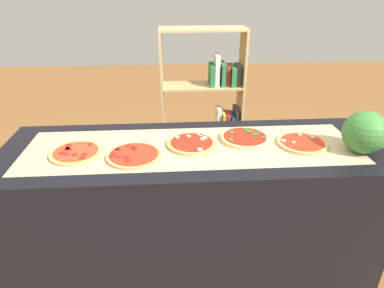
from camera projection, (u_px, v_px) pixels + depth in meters
ground_plane at (192, 266)px, 2.32m from camera, size 12.00×12.00×0.00m
counter at (192, 212)px, 2.12m from camera, size 2.17×0.74×0.92m
parchment_paper at (192, 147)px, 1.91m from camera, size 1.88×0.52×0.00m
pizza_pepperoni_0 at (76, 153)px, 1.83m from camera, size 0.29×0.29×0.02m
pizza_pepperoni_1 at (134, 155)px, 1.80m from camera, size 0.30×0.30×0.02m
pizza_mushroom_2 at (192, 143)px, 1.93m from camera, size 0.29×0.29×0.03m
pizza_spinach_3 at (245, 138)px, 1.99m from camera, size 0.29×0.29×0.03m
pizza_mushroom_4 at (302, 143)px, 1.93m from camera, size 0.29×0.29×0.03m
watermelon at (365, 132)px, 1.81m from camera, size 0.24×0.24×0.24m
bookshelf at (211, 115)px, 3.03m from camera, size 0.71×0.27×1.43m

